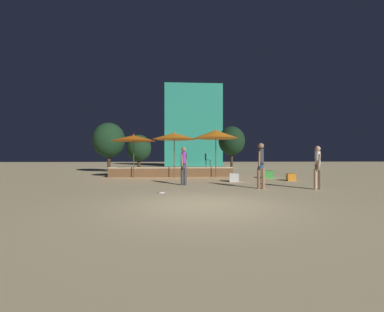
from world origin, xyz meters
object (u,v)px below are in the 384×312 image
cube_seat_2 (291,177)px  person_0 (184,164)px  cube_seat_1 (234,177)px  frisbee_disc (161,192)px  cube_seat_0 (269,174)px  background_tree_2 (109,140)px  background_tree_0 (139,148)px  patio_umbrella_0 (216,134)px  bistro_chair_1 (207,159)px  background_tree_1 (232,141)px  patio_umbrella_2 (174,136)px  person_1 (261,163)px  person_2 (318,166)px  bistro_chair_0 (185,159)px  patio_umbrella_1 (134,138)px

cube_seat_2 → person_0: size_ratio=0.28×
cube_seat_1 → frisbee_disc: 5.39m
cube_seat_0 → background_tree_2: size_ratio=0.18×
person_0 → background_tree_0: 11.37m
patio_umbrella_0 → cube_seat_1: size_ratio=5.44×
person_0 → frisbee_disc: 2.80m
patio_umbrella_0 → bistro_chair_1: (-0.43, 1.35, -1.59)m
cube_seat_1 → background_tree_1: 14.64m
background_tree_0 → patio_umbrella_2: bearing=-64.1°
person_1 → background_tree_0: size_ratio=0.58×
person_1 → frisbee_disc: person_1 is taller
cube_seat_0 → person_1: 5.72m
person_2 → background_tree_2: bearing=144.2°
patio_umbrella_0 → person_1: 6.26m
patio_umbrella_2 → cube_seat_0: patio_umbrella_2 is taller
bistro_chair_1 → frisbee_disc: size_ratio=3.44×
person_0 → bistro_chair_1: (1.76, 5.77, 0.21)m
background_tree_1 → background_tree_0: bearing=-152.4°
cube_seat_0 → cube_seat_1: size_ratio=1.31×
cube_seat_1 → patio_umbrella_0: bearing=100.6°
cube_seat_0 → patio_umbrella_2: bearing=174.2°
background_tree_0 → person_1: bearing=-61.1°
cube_seat_2 → background_tree_0: background_tree_0 is taller
bistro_chair_0 → bistro_chair_1: size_ratio=1.00×
cube_seat_1 → frisbee_disc: cube_seat_1 is taller
frisbee_disc → background_tree_0: 13.62m
patio_umbrella_1 → cube_seat_2: 9.70m
cube_seat_2 → bistro_chair_1: bistro_chair_1 is taller
background_tree_2 → background_tree_1: bearing=21.4°
cube_seat_2 → person_1: person_1 is taller
person_1 → frisbee_disc: size_ratio=7.25×
patio_umbrella_0 → cube_seat_2: 5.25m
person_2 → frisbee_disc: person_2 is taller
patio_umbrella_2 → cube_seat_2: 7.32m
frisbee_disc → background_tree_0: background_tree_0 is taller
cube_seat_1 → person_0: bearing=-151.0°
patio_umbrella_1 → bistro_chair_0: patio_umbrella_1 is taller
person_2 → frisbee_disc: size_ratio=6.75×
person_1 → cube_seat_1: bearing=-44.0°
cube_seat_1 → background_tree_2: bearing=133.7°
cube_seat_2 → person_2: 3.89m
cube_seat_0 → bistro_chair_1: 4.30m
frisbee_disc → background_tree_1: bearing=70.0°
cube_seat_2 → background_tree_1: (-0.35, 13.68, 2.86)m
frisbee_disc → background_tree_2: background_tree_2 is taller
background_tree_0 → patio_umbrella_0: bearing=-47.4°
patio_umbrella_0 → person_1: (0.96, -5.95, -1.71)m
cube_seat_1 → bistro_chair_1: (-0.97, 4.25, 0.97)m
patio_umbrella_2 → person_0: size_ratio=1.63×
patio_umbrella_1 → cube_seat_1: size_ratio=4.86×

